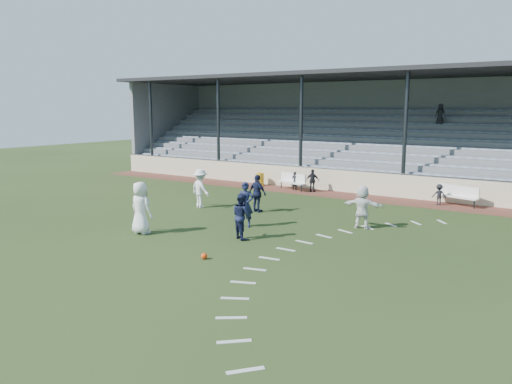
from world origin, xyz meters
TOP-DOWN VIEW (x-y plane):
  - ground at (0.00, 0.00)m, footprint 90.00×90.00m
  - cinder_track at (0.00, 10.50)m, footprint 34.00×2.00m
  - retaining_wall at (0.00, 11.55)m, footprint 34.00×0.18m
  - bench_left at (-2.90, 10.53)m, footprint 2.02×1.08m
  - bench_right at (5.88, 10.90)m, footprint 2.03×1.01m
  - trash_bin at (-5.28, 10.84)m, footprint 0.47×0.47m
  - football at (1.29, -2.30)m, footprint 0.20×0.20m
  - player_white_lead at (-2.68, -1.13)m, footprint 0.97×0.65m
  - player_navy_lead at (-0.07, 1.87)m, footprint 0.75×0.61m
  - player_navy_mid at (0.84, 0.34)m, footprint 0.99×0.92m
  - player_white_wing at (-4.01, 3.86)m, footprint 1.29×0.95m
  - player_navy_wing at (-1.24, 4.47)m, footprint 1.04×0.58m
  - player_white_back at (3.80, 4.20)m, footprint 1.60×0.65m
  - sub_left_near at (-2.75, 10.56)m, footprint 0.40×0.28m
  - sub_left_far at (-1.63, 10.55)m, footprint 0.78×0.47m
  - sub_right at (5.11, 10.55)m, footprint 0.74×0.59m
  - grandstand at (0.01, 16.26)m, footprint 34.60×9.00m
  - penalty_arc at (4.12, 0.00)m, footprint 3.89×14.63m

SIDE VIEW (x-z plane):
  - ground at x=0.00m, z-range 0.00..0.00m
  - penalty_arc at x=4.12m, z-range 0.00..0.01m
  - cinder_track at x=0.00m, z-range 0.00..0.02m
  - football at x=1.29m, z-range 0.00..0.20m
  - trash_bin at x=-5.28m, z-range 0.02..0.78m
  - sub_right at x=5.11m, z-range 0.02..1.02m
  - sub_left_near at x=-2.75m, z-range 0.02..1.06m
  - bench_left at x=-2.90m, z-range 0.11..1.06m
  - bench_right at x=5.88m, z-range 0.11..1.06m
  - retaining_wall at x=0.00m, z-range 0.00..1.20m
  - sub_left_far at x=-1.63m, z-range 0.02..1.27m
  - player_navy_mid at x=0.84m, z-range 0.00..1.64m
  - player_white_back at x=3.80m, z-range 0.00..1.68m
  - player_navy_wing at x=-1.24m, z-range 0.00..1.68m
  - player_navy_lead at x=-0.07m, z-range 0.00..1.77m
  - player_white_wing at x=-4.01m, z-range 0.00..1.79m
  - player_white_lead at x=-2.68m, z-range 0.00..1.93m
  - grandstand at x=0.01m, z-range -1.10..5.51m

